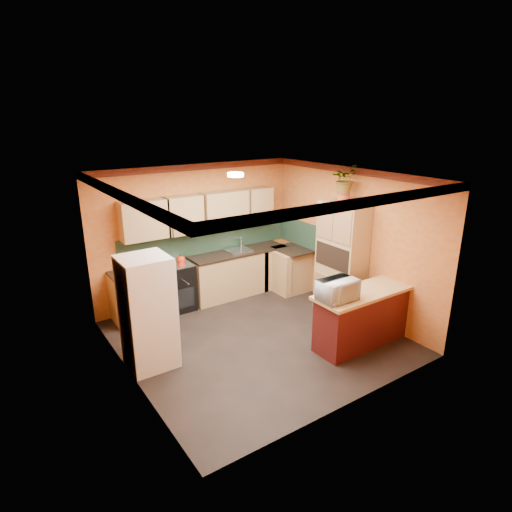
{
  "coord_description": "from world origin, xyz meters",
  "views": [
    {
      "loc": [
        -3.6,
        -5.29,
        3.57
      ],
      "look_at": [
        0.29,
        0.45,
        1.27
      ],
      "focal_mm": 30.0,
      "sensor_mm": 36.0,
      "label": 1
    }
  ],
  "objects_px": {
    "fridge": "(147,312)",
    "breakfast_bar": "(365,318)",
    "base_cabinets_back": "(206,281)",
    "pantry": "(341,260)",
    "stove": "(176,287)",
    "microwave": "(338,290)"
  },
  "relations": [
    {
      "from": "base_cabinets_back",
      "to": "breakfast_bar",
      "type": "height_order",
      "value": "same"
    },
    {
      "from": "base_cabinets_back",
      "to": "stove",
      "type": "relative_size",
      "value": 4.01
    },
    {
      "from": "pantry",
      "to": "breakfast_bar",
      "type": "bearing_deg",
      "value": -113.42
    },
    {
      "from": "base_cabinets_back",
      "to": "pantry",
      "type": "xyz_separation_m",
      "value": [
        1.85,
        -1.84,
        0.61
      ]
    },
    {
      "from": "microwave",
      "to": "pantry",
      "type": "bearing_deg",
      "value": 42.88
    },
    {
      "from": "breakfast_bar",
      "to": "base_cabinets_back",
      "type": "bearing_deg",
      "value": 115.63
    },
    {
      "from": "base_cabinets_back",
      "to": "breakfast_bar",
      "type": "xyz_separation_m",
      "value": [
        1.39,
        -2.9,
        0.0
      ]
    },
    {
      "from": "pantry",
      "to": "stove",
      "type": "bearing_deg",
      "value": 143.35
    },
    {
      "from": "base_cabinets_back",
      "to": "stove",
      "type": "xyz_separation_m",
      "value": [
        -0.63,
        -0.0,
        0.02
      ]
    },
    {
      "from": "stove",
      "to": "breakfast_bar",
      "type": "xyz_separation_m",
      "value": [
        2.02,
        -2.9,
        -0.02
      ]
    },
    {
      "from": "fridge",
      "to": "microwave",
      "type": "distance_m",
      "value": 2.82
    },
    {
      "from": "pantry",
      "to": "breakfast_bar",
      "type": "distance_m",
      "value": 1.3
    },
    {
      "from": "base_cabinets_back",
      "to": "microwave",
      "type": "height_order",
      "value": "microwave"
    },
    {
      "from": "base_cabinets_back",
      "to": "fridge",
      "type": "relative_size",
      "value": 2.15
    },
    {
      "from": "stove",
      "to": "fridge",
      "type": "height_order",
      "value": "fridge"
    },
    {
      "from": "pantry",
      "to": "microwave",
      "type": "relative_size",
      "value": 3.64
    },
    {
      "from": "fridge",
      "to": "breakfast_bar",
      "type": "distance_m",
      "value": 3.44
    },
    {
      "from": "pantry",
      "to": "microwave",
      "type": "distance_m",
      "value": 1.55
    },
    {
      "from": "base_cabinets_back",
      "to": "pantry",
      "type": "distance_m",
      "value": 2.68
    },
    {
      "from": "breakfast_bar",
      "to": "microwave",
      "type": "xyz_separation_m",
      "value": [
        -0.67,
        0.0,
        0.65
      ]
    },
    {
      "from": "breakfast_bar",
      "to": "microwave",
      "type": "relative_size",
      "value": 3.12
    },
    {
      "from": "pantry",
      "to": "microwave",
      "type": "xyz_separation_m",
      "value": [
        -1.13,
        -1.06,
        0.04
      ]
    }
  ]
}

